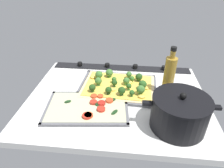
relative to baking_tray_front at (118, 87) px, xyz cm
name	(u,v)px	position (x,y,z in cm)	size (l,w,h in cm)	color
ground_plane	(117,99)	(-0.33, 7.04, -1.86)	(83.78, 65.02, 3.00)	silver
stove_control_panel	(121,67)	(-0.33, -21.97, 0.18)	(80.42, 7.00, 2.60)	black
baking_tray_front	(118,87)	(0.00, 0.00, 0.00)	(39.54, 29.99, 1.30)	slate
broccoli_pizza	(119,85)	(-0.48, 0.22, 1.87)	(37.00, 27.46, 6.08)	beige
baking_tray_back	(87,108)	(12.04, 17.68, 0.01)	(37.65, 26.28, 1.30)	slate
veggie_pizza_back	(89,107)	(11.39, 17.66, 0.73)	(35.02, 23.65, 1.90)	#BCBE94
cooking_pot	(179,113)	(-25.06, 24.51, 6.28)	(28.24, 21.46, 15.60)	black
oil_bottle	(169,76)	(-23.59, 3.37, 9.95)	(5.10, 5.10, 24.39)	olive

